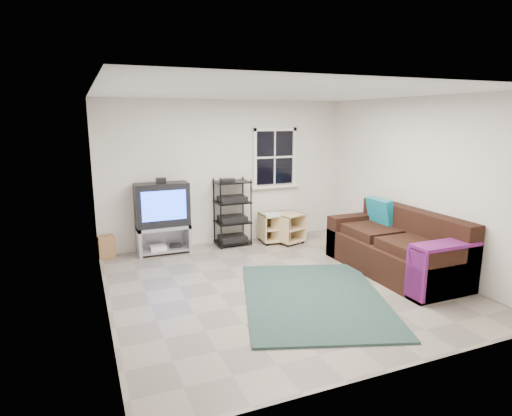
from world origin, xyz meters
name	(u,v)px	position (x,y,z in m)	size (l,w,h in m)	color
room	(275,161)	(0.95, 2.27, 1.48)	(4.60, 4.62, 4.60)	gray
tv_unit	(162,212)	(-1.24, 2.05, 0.72)	(0.89, 0.44, 1.31)	#9A9BA2
av_rack	(232,216)	(0.02, 2.06, 0.53)	(0.61, 0.44, 1.22)	black
side_table_left	(287,227)	(1.00, 1.80, 0.30)	(0.59, 0.59, 0.56)	#DAC086
side_table_right	(273,225)	(0.78, 1.95, 0.31)	(0.53, 0.53, 0.57)	#DAC086
sofa	(397,249)	(1.82, -0.22, 0.36)	(0.99, 2.23, 1.02)	black
shag_rug	(314,298)	(0.19, -0.61, 0.01)	(1.75, 2.40, 0.03)	#311E16
paper_bag	(106,247)	(-2.17, 2.17, 0.19)	(0.26, 0.17, 0.37)	#986444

